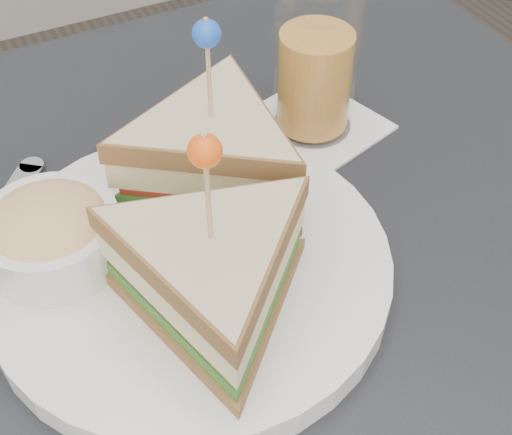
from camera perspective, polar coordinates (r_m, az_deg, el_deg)
The scene contains 3 objects.
table at distance 0.60m, azimuth -0.42°, elevation -9.36°, with size 0.80×0.80×0.75m.
plate_meal at distance 0.52m, azimuth -5.11°, elevation -0.59°, with size 0.37×0.37×0.18m.
drink_set at distance 0.64m, azimuth 4.77°, elevation 11.89°, with size 0.14×0.14×0.15m.
Camera 1 is at (-0.15, -0.31, 1.17)m, focal length 50.00 mm.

